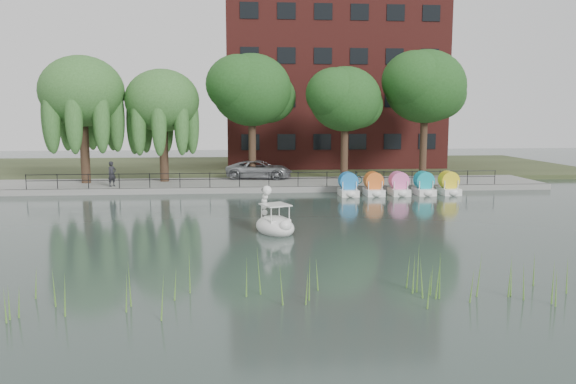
{
  "coord_description": "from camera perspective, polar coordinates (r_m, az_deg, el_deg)",
  "views": [
    {
      "loc": [
        -2.02,
        -24.71,
        5.3
      ],
      "look_at": [
        0.5,
        4.0,
        1.3
      ],
      "focal_mm": 35.0,
      "sensor_mm": 36.0,
      "label": 1
    }
  ],
  "objects": [
    {
      "name": "willow_mid",
      "position": [
        42.08,
        -12.65,
        9.01
      ],
      "size": [
        5.32,
        5.32,
        8.15
      ],
      "color": "#473323",
      "rests_on": "promenade"
    },
    {
      "name": "broadleaf_center",
      "position": [
        42.76,
        -3.7,
        10.25
      ],
      "size": [
        6.0,
        6.0,
        9.25
      ],
      "color": "#473323",
      "rests_on": "promenade"
    },
    {
      "name": "land_strip",
      "position": [
        54.99,
        -2.89,
        2.55
      ],
      "size": [
        60.0,
        22.0,
        0.36
      ],
      "primitive_type": "cube",
      "color": "#47512D",
      "rests_on": "ground_plane"
    },
    {
      "name": "apartment_building",
      "position": [
        55.57,
        4.44,
        12.07
      ],
      "size": [
        20.0,
        10.07,
        18.0
      ],
      "color": "#4C1E16",
      "rests_on": "land_strip"
    },
    {
      "name": "bicycle",
      "position": [
        39.9,
        6.37,
        1.52
      ],
      "size": [
        0.71,
        1.75,
        1.0
      ],
      "primitive_type": "imported",
      "rotation": [
        0.0,
        0.0,
        1.63
      ],
      "color": "gray",
      "rests_on": "promenade"
    },
    {
      "name": "railing",
      "position": [
        38.24,
        -1.96,
        1.66
      ],
      "size": [
        32.0,
        0.05,
        1.0
      ],
      "color": "black",
      "rests_on": "promenade"
    },
    {
      "name": "promenade",
      "position": [
        41.08,
        -2.16,
        0.77
      ],
      "size": [
        40.0,
        6.0,
        0.4
      ],
      "primitive_type": "cube",
      "color": "gray",
      "rests_on": "ground_plane"
    },
    {
      "name": "reed_bank",
      "position": [
        16.42,
        9.48,
        -8.85
      ],
      "size": [
        24.0,
        2.4,
        1.2
      ],
      "color": "#669938",
      "rests_on": "ground_plane"
    },
    {
      "name": "broadleaf_right",
      "position": [
        42.98,
        5.82,
        9.31
      ],
      "size": [
        5.4,
        5.4,
        8.32
      ],
      "color": "#473323",
      "rests_on": "promenade"
    },
    {
      "name": "swan_boat",
      "position": [
        25.36,
        -1.39,
        -3.13
      ],
      "size": [
        2.34,
        2.82,
        2.05
      ],
      "rotation": [
        0.0,
        0.0,
        0.4
      ],
      "color": "white",
      "rests_on": "ground_plane"
    },
    {
      "name": "ground_plane",
      "position": [
        25.35,
        -0.34,
        -4.17
      ],
      "size": [
        120.0,
        120.0,
        0.0
      ],
      "primitive_type": "plane",
      "color": "#3F504B"
    },
    {
      "name": "pedestrian",
      "position": [
        40.1,
        -17.46,
        1.94
      ],
      "size": [
        0.83,
        0.85,
        1.98
      ],
      "primitive_type": "imported",
      "rotation": [
        0.0,
        0.0,
        0.85
      ],
      "color": "black",
      "rests_on": "promenade"
    },
    {
      "name": "minivan",
      "position": [
        43.05,
        -2.93,
        2.44
      ],
      "size": [
        3.51,
        6.12,
        1.61
      ],
      "primitive_type": "imported",
      "rotation": [
        0.0,
        0.0,
        1.42
      ],
      "color": "gray",
      "rests_on": "promenade"
    },
    {
      "name": "willow_left",
      "position": [
        42.68,
        -20.21,
        9.54
      ],
      "size": [
        5.88,
        5.88,
        9.01
      ],
      "color": "#473323",
      "rests_on": "promenade"
    },
    {
      "name": "kerb",
      "position": [
        38.16,
        -1.93,
        0.22
      ],
      "size": [
        40.0,
        0.25,
        0.4
      ],
      "primitive_type": "cube",
      "color": "gray",
      "rests_on": "ground_plane"
    },
    {
      "name": "pedal_boat_row",
      "position": [
        37.81,
        11.2,
        0.62
      ],
      "size": [
        7.95,
        1.7,
        1.4
      ],
      "color": "white",
      "rests_on": "ground_plane"
    },
    {
      "name": "broadleaf_far",
      "position": [
        45.63,
        13.77,
        10.32
      ],
      "size": [
        6.3,
        6.3,
        9.71
      ],
      "color": "#473323",
      "rests_on": "promenade"
    }
  ]
}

